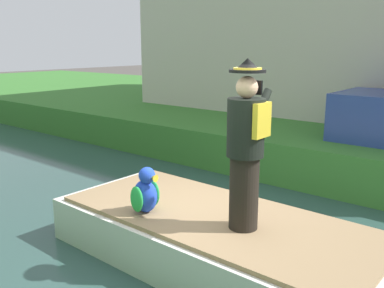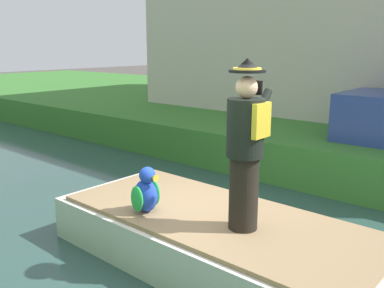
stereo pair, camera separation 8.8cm
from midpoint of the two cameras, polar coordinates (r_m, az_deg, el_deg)
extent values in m
plane|color=#4C4742|center=(5.53, 2.51, -15.93)|extent=(80.00, 80.00, 0.00)
cube|color=#2D4C47|center=(5.51, 2.52, -15.47)|extent=(6.01, 48.00, 0.10)
cube|color=silver|center=(5.28, 3.85, -12.81)|extent=(1.86, 4.23, 0.56)
cube|color=#997A56|center=(5.15, 3.91, -9.75)|extent=(1.72, 3.89, 0.05)
cylinder|color=black|center=(4.68, 7.49, -6.52)|extent=(0.32, 0.32, 0.82)
cylinder|color=black|center=(4.49, 7.76, 2.16)|extent=(0.40, 0.40, 0.62)
cube|color=gold|center=(4.38, 9.89, 3.12)|extent=(0.28, 0.06, 0.36)
sphere|color=#DBA884|center=(4.43, 7.93, 7.56)|extent=(0.23, 0.23, 0.23)
cylinder|color=black|center=(4.42, 8.00, 9.69)|extent=(0.38, 0.38, 0.03)
cone|color=black|center=(4.42, 8.03, 10.59)|extent=(0.26, 0.26, 0.12)
cylinder|color=gold|center=(4.42, 8.01, 10.01)|extent=(0.29, 0.29, 0.02)
cylinder|color=black|center=(4.63, 9.72, 4.67)|extent=(0.38, 0.09, 0.43)
cube|color=black|center=(4.51, 9.47, 7.47)|extent=(0.03, 0.08, 0.15)
ellipsoid|color=blue|center=(5.19, -5.77, -6.94)|extent=(0.26, 0.32, 0.40)
sphere|color=blue|center=(5.08, -5.52, -4.18)|extent=(0.20, 0.20, 0.20)
cone|color=yellow|center=(5.01, -4.72, -4.51)|extent=(0.09, 0.09, 0.09)
ellipsoid|color=green|center=(5.10, -6.91, -7.33)|extent=(0.08, 0.20, 0.32)
ellipsoid|color=green|center=(5.28, -4.67, -6.55)|extent=(0.08, 0.20, 0.32)
camera|label=1|loc=(0.04, -89.47, 0.12)|focal=39.69mm
camera|label=2|loc=(0.04, 90.53, -0.12)|focal=39.69mm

